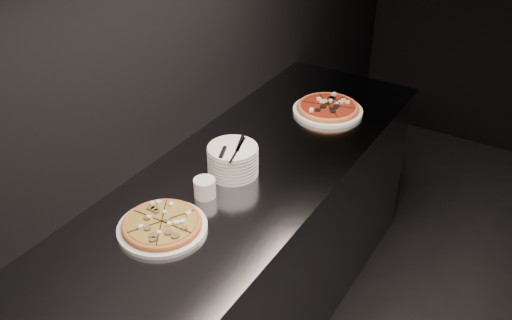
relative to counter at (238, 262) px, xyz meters
The scene contains 7 objects.
wall_left 1.01m from the counter, behind, with size 0.02×5.00×2.80m, color black.
counter is the anchor object (origin of this frame).
pizza_mushroom 0.64m from the counter, 96.36° to the right, with size 0.33×0.33×0.04m.
pizza_tomato 0.87m from the counter, 84.74° to the left, with size 0.38×0.38×0.04m.
plate_stack 0.52m from the counter, 139.84° to the left, with size 0.21×0.21×0.12m.
cutlery 0.59m from the counter, 153.73° to the left, with size 0.07×0.22×0.01m.
ramekin 0.53m from the counter, 102.53° to the right, with size 0.09×0.09×0.08m.
Camera 1 is at (-1.05, -1.60, 2.24)m, focal length 40.00 mm.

